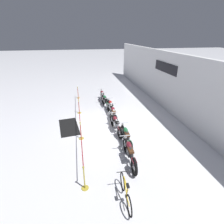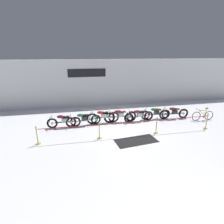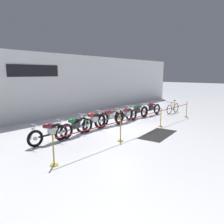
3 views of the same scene
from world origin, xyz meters
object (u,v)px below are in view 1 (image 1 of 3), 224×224
motorcycle_maroon_0 (103,96)px  stanchion_far_right (85,181)px  motorcycle_maroon_3 (113,115)px  stanchion_mid_right (81,133)px  motorcycle_green_5 (126,137)px  motorcycle_maroon_4 (116,125)px  floor_banner (69,127)px  stanchion_mid_left (79,109)px  motorcycle_green_1 (105,101)px  stanchion_far_left (79,106)px  motorcycle_red_2 (111,107)px  bicycle (126,192)px  motorcycle_maroon_6 (130,153)px

motorcycle_maroon_0 → stanchion_far_right: (9.14, -2.04, -0.10)m
motorcycle_maroon_3 → stanchion_mid_right: 2.81m
motorcycle_maroon_0 → motorcycle_green_5: size_ratio=0.96×
motorcycle_maroon_4 → stanchion_mid_right: (0.40, -2.06, -0.10)m
motorcycle_maroon_0 → floor_banner: (4.10, -2.76, -0.46)m
motorcycle_maroon_0 → stanchion_mid_left: stanchion_mid_left is taller
motorcycle_green_1 → stanchion_mid_right: (4.34, -2.08, -0.10)m
stanchion_far_left → stanchion_mid_right: size_ratio=9.94×
motorcycle_red_2 → motorcycle_maroon_3: 1.23m
bicycle → stanchion_mid_right: size_ratio=1.61×
motorcycle_maroon_6 → stanchion_mid_left: bearing=-160.6°
motorcycle_red_2 → floor_banner: bearing=-64.1°
stanchion_far_right → motorcycle_maroon_0: bearing=167.4°
stanchion_far_right → motorcycle_green_5: bearing=137.3°
stanchion_far_right → motorcycle_maroon_6: bearing=118.9°
stanchion_far_left → floor_banner: stanchion_far_left is taller
motorcycle_green_5 → stanchion_mid_left: (-4.54, -2.30, -0.10)m
motorcycle_maroon_0 → stanchion_mid_left: 2.94m
motorcycle_green_1 → motorcycle_maroon_3: (2.59, 0.11, 0.02)m
motorcycle_green_5 → stanchion_far_right: stanchion_far_right is taller
motorcycle_green_5 → stanchion_far_right: bearing=-42.7°
motorcycle_maroon_0 → stanchion_mid_right: bearing=-19.9°
motorcycle_green_5 → floor_banner: motorcycle_green_5 is taller
stanchion_mid_left → stanchion_far_right: bearing=0.0°
motorcycle_maroon_0 → bicycle: 9.95m
motorcycle_maroon_3 → motorcycle_maroon_4: size_ratio=1.05×
motorcycle_maroon_6 → stanchion_mid_right: (-2.37, -2.07, -0.11)m
motorcycle_maroon_3 → stanchion_far_right: size_ratio=2.24×
motorcycle_green_1 → motorcycle_red_2: 1.38m
motorcycle_maroon_0 → motorcycle_red_2: motorcycle_red_2 is taller
motorcycle_red_2 → stanchion_far_right: 6.87m
motorcycle_maroon_0 → motorcycle_green_5: bearing=2.2°
stanchion_mid_right → motorcycle_maroon_0: bearing=160.1°
motorcycle_green_5 → stanchion_far_left: (-4.13, -2.30, 0.28)m
stanchion_far_left → stanchion_far_right: same height
bicycle → stanchion_far_right: size_ratio=1.61×
motorcycle_green_1 → motorcycle_maroon_4: (3.94, -0.02, -0.00)m
motorcycle_green_1 → stanchion_mid_right: bearing=-25.6°
stanchion_far_left → floor_banner: size_ratio=4.39×
stanchion_mid_right → motorcycle_green_1: bearing=154.4°
bicycle → stanchion_mid_right: 4.50m
bicycle → motorcycle_green_1: bearing=175.2°
stanchion_mid_right → motorcycle_green_5: bearing=66.3°
motorcycle_maroon_3 → floor_banner: bearing=-85.8°
motorcycle_green_1 → motorcycle_green_5: motorcycle_green_1 is taller
motorcycle_maroon_0 → bicycle: size_ratio=1.30×
stanchion_far_left → stanchion_far_right: 6.63m
motorcycle_green_5 → stanchion_far_right: size_ratio=2.17×
motorcycle_red_2 → motorcycle_green_1: bearing=-172.5°
bicycle → floor_banner: bicycle is taller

